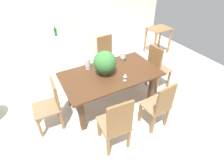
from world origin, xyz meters
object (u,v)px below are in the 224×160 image
(chair_foot_end, at_px, (157,67))
(dining_table, at_px, (111,78))
(chair_far_right, at_px, (107,56))
(crystal_vase_center_near, at_px, (88,63))
(wine_bottle_tall, at_px, (56,32))
(wine_bottle_green, at_px, (88,25))
(crystal_vase_left, at_px, (123,55))
(wine_glass, at_px, (125,76))
(chair_near_right, at_px, (160,105))
(chair_head_end, at_px, (51,103))
(wine_bottle_clear, at_px, (95,25))
(kitchen_counter, at_px, (87,48))
(chair_near_left, at_px, (117,124))
(side_table, at_px, (158,35))
(flower_centerpiece, at_px, (105,63))

(chair_foot_end, bearing_deg, dining_table, 85.77)
(chair_far_right, bearing_deg, crystal_vase_center_near, -145.34)
(dining_table, xyz_separation_m, wine_bottle_tall, (-0.53, 1.77, 0.43))
(chair_far_right, bearing_deg, wine_bottle_green, 88.56)
(crystal_vase_left, bearing_deg, wine_glass, -118.59)
(chair_near_right, bearing_deg, wine_glass, -67.87)
(chair_head_end, distance_m, wine_bottle_clear, 2.48)
(crystal_vase_left, relative_size, kitchen_counter, 0.10)
(crystal_vase_left, distance_m, crystal_vase_center_near, 0.77)
(chair_head_end, bearing_deg, wine_bottle_clear, 139.42)
(chair_near_left, relative_size, kitchen_counter, 0.58)
(chair_near_left, bearing_deg, side_table, -135.98)
(kitchen_counter, xyz_separation_m, side_table, (2.17, -0.40, 0.11))
(crystal_vase_left, height_order, crystal_vase_center_near, crystal_vase_center_near)
(dining_table, height_order, wine_bottle_tall, wine_bottle_tall)
(chair_head_end, distance_m, wine_bottle_green, 2.48)
(wine_glass, relative_size, side_table, 0.18)
(side_table, bearing_deg, flower_centerpiece, -151.74)
(chair_head_end, xyz_separation_m, crystal_vase_center_near, (0.85, 0.36, 0.36))
(chair_foot_end, distance_m, kitchen_counter, 2.00)
(wine_glass, xyz_separation_m, wine_bottle_green, (0.23, 2.22, 0.21))
(chair_far_right, distance_m, wine_bottle_tall, 1.34)
(crystal_vase_center_near, distance_m, wine_glass, 0.80)
(chair_near_right, relative_size, wine_glass, 6.77)
(flower_centerpiece, height_order, wine_bottle_clear, wine_bottle_clear)
(kitchen_counter, bearing_deg, wine_bottle_green, 46.13)
(chair_head_end, distance_m, wine_bottle_tall, 1.96)
(chair_near_left, height_order, wine_bottle_tall, wine_bottle_tall)
(chair_near_left, xyz_separation_m, kitchen_counter, (0.63, 2.72, -0.07))
(chair_foot_end, xyz_separation_m, wine_glass, (-1.03, -0.31, 0.29))
(chair_near_left, relative_size, wine_bottle_clear, 3.86)
(kitchen_counter, xyz_separation_m, wine_bottle_clear, (0.28, 0.01, 0.59))
(chair_head_end, bearing_deg, chair_near_right, 61.49)
(dining_table, height_order, chair_near_right, chair_near_right)
(wine_bottle_clear, bearing_deg, side_table, -12.24)
(wine_bottle_green, bearing_deg, flower_centerpiece, -103.27)
(wine_bottle_clear, bearing_deg, chair_near_left, -108.37)
(dining_table, relative_size, chair_far_right, 1.74)
(crystal_vase_left, xyz_separation_m, wine_bottle_green, (-0.12, 1.58, 0.20))
(flower_centerpiece, distance_m, wine_glass, 0.43)
(chair_far_right, bearing_deg, wine_bottle_clear, 79.05)
(crystal_vase_center_near, bearing_deg, wine_glass, -57.95)
(wine_glass, bearing_deg, wine_bottle_clear, 79.93)
(chair_head_end, height_order, wine_glass, chair_head_end)
(crystal_vase_left, height_order, wine_glass, crystal_vase_left)
(chair_head_end, bearing_deg, crystal_vase_left, 103.37)
(wine_glass, bearing_deg, wine_bottle_tall, 107.25)
(chair_far_right, height_order, wine_bottle_tall, wine_bottle_tall)
(chair_near_left, bearing_deg, crystal_vase_left, -120.39)
(wine_bottle_green, bearing_deg, crystal_vase_center_near, -112.88)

